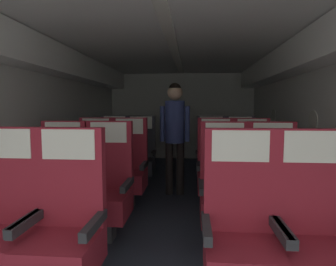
% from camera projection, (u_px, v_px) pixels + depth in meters
% --- Properties ---
extents(ground, '(3.78, 7.26, 0.02)m').
position_uv_depth(ground, '(172.00, 205.00, 3.77)').
color(ground, '#2D3342').
extents(fuselage_shell, '(3.66, 6.91, 2.16)m').
position_uv_depth(fuselage_shell, '(173.00, 86.00, 3.89)').
color(fuselage_shell, silver).
rests_on(fuselage_shell, ground).
extents(seat_a_left_window, '(0.48, 0.46, 1.14)m').
position_uv_depth(seat_a_left_window, '(1.00, 227.00, 1.90)').
color(seat_a_left_window, '#38383D').
rests_on(seat_a_left_window, ground).
extents(seat_a_left_aisle, '(0.48, 0.46, 1.14)m').
position_uv_depth(seat_a_left_aisle, '(65.00, 230.00, 1.85)').
color(seat_a_left_aisle, '#38383D').
rests_on(seat_a_left_aisle, ground).
extents(seat_a_right_aisle, '(0.48, 0.46, 1.14)m').
position_uv_depth(seat_a_right_aisle, '(316.00, 238.00, 1.74)').
color(seat_a_right_aisle, '#38383D').
rests_on(seat_a_right_aisle, ground).
extents(seat_a_right_window, '(0.48, 0.46, 1.14)m').
position_uv_depth(seat_a_right_window, '(241.00, 236.00, 1.77)').
color(seat_a_right_window, '#38383D').
rests_on(seat_a_right_window, ground).
extents(seat_b_left_window, '(0.48, 0.46, 1.14)m').
position_uv_depth(seat_b_left_window, '(61.00, 189.00, 2.80)').
color(seat_b_left_window, '#38383D').
rests_on(seat_b_left_window, ground).
extents(seat_b_left_aisle, '(0.48, 0.46, 1.14)m').
position_uv_depth(seat_b_left_aisle, '(107.00, 189.00, 2.77)').
color(seat_b_left_aisle, '#38383D').
rests_on(seat_b_left_aisle, ground).
extents(seat_b_right_aisle, '(0.48, 0.46, 1.14)m').
position_uv_depth(seat_b_right_aisle, '(273.00, 193.00, 2.66)').
color(seat_b_right_aisle, '#38383D').
rests_on(seat_b_right_aisle, ground).
extents(seat_b_right_window, '(0.48, 0.46, 1.14)m').
position_uv_depth(seat_b_right_window, '(225.00, 193.00, 2.67)').
color(seat_b_right_window, '#38383D').
rests_on(seat_b_right_window, ground).
extents(seat_c_left_window, '(0.48, 0.46, 1.14)m').
position_uv_depth(seat_c_left_window, '(94.00, 168.00, 3.72)').
color(seat_c_left_window, '#38383D').
rests_on(seat_c_left_window, ground).
extents(seat_c_left_aisle, '(0.48, 0.46, 1.14)m').
position_uv_depth(seat_c_left_aisle, '(128.00, 169.00, 3.67)').
color(seat_c_left_aisle, '#38383D').
rests_on(seat_c_left_aisle, ground).
extents(seat_c_right_aisle, '(0.48, 0.46, 1.14)m').
position_uv_depth(seat_c_right_aisle, '(252.00, 171.00, 3.55)').
color(seat_c_right_aisle, '#38383D').
rests_on(seat_c_right_aisle, ground).
extents(seat_c_right_window, '(0.48, 0.46, 1.14)m').
position_uv_depth(seat_c_right_window, '(216.00, 170.00, 3.61)').
color(seat_c_right_window, '#38383D').
rests_on(seat_c_right_window, ground).
extents(seat_d_left_window, '(0.48, 0.46, 1.14)m').
position_uv_depth(seat_d_left_window, '(114.00, 156.00, 4.64)').
color(seat_d_left_window, '#38383D').
rests_on(seat_d_left_window, ground).
extents(seat_d_left_aisle, '(0.48, 0.46, 1.14)m').
position_uv_depth(seat_d_left_aisle, '(140.00, 157.00, 4.60)').
color(seat_d_left_aisle, '#38383D').
rests_on(seat_d_left_aisle, ground).
extents(seat_d_right_aisle, '(0.48, 0.46, 1.14)m').
position_uv_depth(seat_d_right_aisle, '(240.00, 158.00, 4.46)').
color(seat_d_right_aisle, '#38383D').
rests_on(seat_d_right_aisle, ground).
extents(seat_d_right_window, '(0.48, 0.46, 1.14)m').
position_uv_depth(seat_d_right_window, '(211.00, 158.00, 4.51)').
color(seat_d_right_window, '#38383D').
rests_on(seat_d_right_window, ground).
extents(flight_attendant, '(0.43, 0.28, 1.62)m').
position_uv_depth(flight_attendant, '(175.00, 126.00, 4.11)').
color(flight_attendant, black).
rests_on(flight_attendant, ground).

